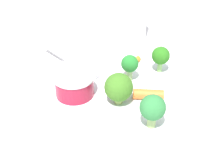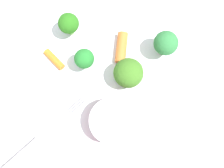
% 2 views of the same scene
% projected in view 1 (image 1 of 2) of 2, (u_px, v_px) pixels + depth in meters
% --- Properties ---
extents(ground_plane, '(2.40, 2.40, 0.00)m').
position_uv_depth(ground_plane, '(118.00, 97.00, 0.52)').
color(ground_plane, silver).
extents(plate, '(0.27, 0.27, 0.01)m').
position_uv_depth(plate, '(118.00, 94.00, 0.51)').
color(plate, white).
rests_on(plate, ground_plane).
extents(sauce_cup, '(0.06, 0.06, 0.03)m').
position_uv_depth(sauce_cup, '(74.00, 85.00, 0.49)').
color(sauce_cup, maroon).
rests_on(sauce_cup, plate).
extents(broccoli_floret_0, '(0.04, 0.04, 0.05)m').
position_uv_depth(broccoli_floret_0, '(121.00, 87.00, 0.47)').
color(broccoli_floret_0, '#9BB95E').
rests_on(broccoli_floret_0, plate).
extents(broccoli_floret_1, '(0.03, 0.03, 0.05)m').
position_uv_depth(broccoli_floret_1, '(129.00, 65.00, 0.52)').
color(broccoli_floret_1, '#8EB172').
rests_on(broccoli_floret_1, plate).
extents(broccoli_floret_2, '(0.03, 0.03, 0.05)m').
position_uv_depth(broccoli_floret_2, '(160.00, 56.00, 0.54)').
color(broccoli_floret_2, '#85BA67').
rests_on(broccoli_floret_2, plate).
extents(broccoli_floret_3, '(0.04, 0.04, 0.05)m').
position_uv_depth(broccoli_floret_3, '(152.00, 108.00, 0.42)').
color(broccoli_floret_3, '#93B369').
rests_on(broccoli_floret_3, plate).
extents(carrot_stick_0, '(0.03, 0.03, 0.01)m').
position_uv_depth(carrot_stick_0, '(132.00, 62.00, 0.57)').
color(carrot_stick_0, orange).
rests_on(carrot_stick_0, plate).
extents(carrot_stick_1, '(0.05, 0.02, 0.02)m').
position_uv_depth(carrot_stick_1, '(148.00, 94.00, 0.49)').
color(carrot_stick_1, orange).
rests_on(carrot_stick_1, plate).
extents(fork, '(0.12, 0.12, 0.00)m').
position_uv_depth(fork, '(70.00, 61.00, 0.58)').
color(fork, '#AFAEB5').
rests_on(fork, plate).
extents(drinking_glass, '(0.06, 0.06, 0.11)m').
position_uv_depth(drinking_glass, '(131.00, 14.00, 0.65)').
color(drinking_glass, silver).
rests_on(drinking_glass, ground_plane).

